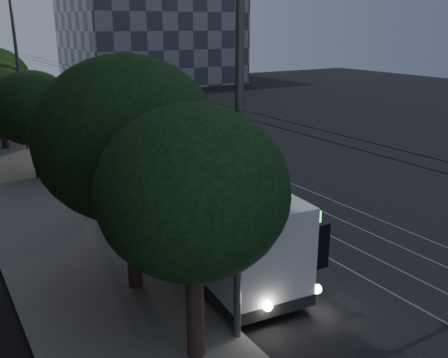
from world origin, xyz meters
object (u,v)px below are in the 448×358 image
(pickup_silver, at_px, (108,169))
(car_white_c, at_px, (34,124))
(car_white_a, at_px, (106,156))
(car_white_d, at_px, (46,116))
(streetlamp_near, at_px, (255,99))
(car_white_b, at_px, (45,130))
(streetlamp_far, at_px, (23,47))
(trolleybus, at_px, (188,199))

(pickup_silver, height_order, car_white_c, car_white_c)
(pickup_silver, distance_m, car_white_a, 2.84)
(car_white_d, height_order, streetlamp_near, streetlamp_near)
(pickup_silver, relative_size, streetlamp_near, 0.51)
(car_white_a, xyz_separation_m, car_white_c, (-1.60, 12.20, 0.00))
(car_white_b, relative_size, car_white_d, 0.98)
(car_white_a, height_order, car_white_d, car_white_d)
(car_white_c, xyz_separation_m, streetlamp_far, (-1.07, -5.25, 5.93))
(car_white_d, bearing_deg, streetlamp_near, -113.00)
(trolleybus, bearing_deg, car_white_b, 96.78)
(car_white_c, distance_m, streetlamp_far, 8.00)
(streetlamp_near, xyz_separation_m, streetlamp_far, (-0.59, 24.87, 0.30))
(trolleybus, bearing_deg, car_white_a, 91.89)
(car_white_c, relative_size, car_white_d, 1.02)
(car_white_a, relative_size, car_white_b, 1.01)
(streetlamp_far, bearing_deg, car_white_d, 72.67)
(pickup_silver, bearing_deg, car_white_d, 69.09)
(car_white_a, height_order, car_white_c, car_white_c)
(pickup_silver, height_order, streetlamp_far, streetlamp_far)
(trolleybus, height_order, car_white_a, trolleybus)
(car_white_d, distance_m, streetlamp_near, 33.96)
(streetlamp_near, bearing_deg, car_white_a, 83.39)
(car_white_c, bearing_deg, streetlamp_near, -71.36)
(pickup_silver, relative_size, car_white_a, 1.19)
(pickup_silver, distance_m, car_white_c, 14.93)
(streetlamp_near, relative_size, streetlamp_far, 0.95)
(car_white_b, xyz_separation_m, streetlamp_near, (-0.81, -27.93, 5.76))
(trolleybus, height_order, car_white_b, trolleybus)
(pickup_silver, bearing_deg, car_white_c, 74.66)
(car_white_c, xyz_separation_m, car_white_d, (1.60, 3.30, 0.01))
(streetlamp_near, height_order, streetlamp_far, streetlamp_far)
(trolleybus, distance_m, streetlamp_far, 19.31)
(car_white_b, bearing_deg, car_white_a, -74.77)
(pickup_silver, bearing_deg, streetlamp_near, -113.05)
(trolleybus, xyz_separation_m, car_white_b, (-0.59, 21.61, -1.10))
(car_white_a, xyz_separation_m, car_white_d, (0.00, 15.50, 0.01))
(car_white_d, bearing_deg, trolleybus, -110.87)
(trolleybus, relative_size, streetlamp_far, 1.14)
(pickup_silver, xyz_separation_m, streetlamp_far, (-1.85, 9.66, 5.96))
(car_white_b, bearing_deg, car_white_c, 106.66)
(streetlamp_near, distance_m, streetlamp_far, 24.88)
(trolleybus, distance_m, car_white_b, 21.64)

